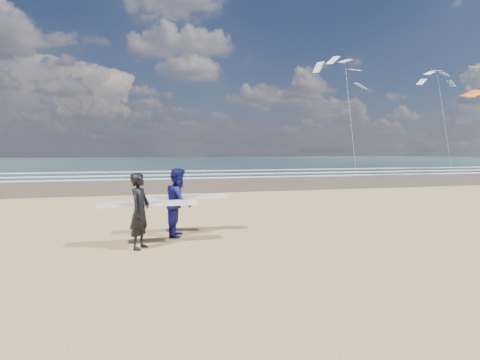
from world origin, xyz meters
name	(u,v)px	position (x,y,z in m)	size (l,w,h in m)	color
wet_sand_strip	(419,179)	(20.00, 18.00, 0.01)	(220.00, 12.00, 0.01)	brown
ocean	(231,161)	(20.00, 72.00, 0.01)	(220.00, 100.00, 0.02)	#182E35
foam_breakers	(348,172)	(20.00, 28.10, 0.05)	(220.00, 11.70, 0.05)	white
surfer_near	(141,210)	(-1.24, 0.65, 0.85)	(2.20, 0.97, 1.65)	black
surfer_far	(179,202)	(-0.25, 1.76, 0.85)	(2.23, 1.18, 1.69)	#0D0D4B
kite_1	(349,104)	(18.58, 25.73, 6.27)	(5.55, 4.71, 11.53)	slate
kite_5	(443,110)	(36.10, 33.98, 6.91)	(5.25, 4.68, 12.97)	slate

